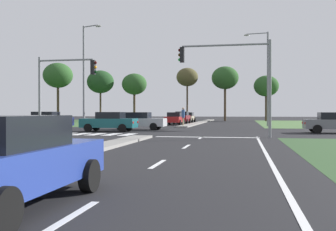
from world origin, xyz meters
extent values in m
plane|color=black|center=(0.00, 30.00, 0.00)|extent=(200.00, 200.00, 0.00)
cube|color=#385B2D|center=(-25.50, 54.50, 0.00)|extent=(35.00, 35.00, 0.01)
cube|color=gray|center=(0.00, 11.00, 0.07)|extent=(1.20, 22.00, 0.14)
cube|color=gray|center=(0.00, 55.00, 0.07)|extent=(1.20, 36.00, 0.14)
cube|color=silver|center=(3.50, 4.32, 0.01)|extent=(0.14, 2.00, 0.01)
cube|color=silver|center=(3.50, 10.32, 0.01)|extent=(0.14, 2.00, 0.01)
cube|color=silver|center=(3.50, 16.32, 0.01)|extent=(0.14, 2.00, 0.01)
cube|color=silver|center=(3.50, 22.32, 0.01)|extent=(0.14, 2.00, 0.01)
cube|color=silver|center=(6.85, 12.00, 0.01)|extent=(0.14, 24.00, 0.01)
cube|color=silver|center=(3.80, 23.00, 0.01)|extent=(6.40, 0.50, 0.01)
cube|color=silver|center=(-6.40, 24.80, 0.01)|extent=(0.70, 2.80, 0.01)
cube|color=silver|center=(-5.25, 24.80, 0.01)|extent=(0.70, 2.80, 0.01)
cube|color=silver|center=(-4.10, 24.80, 0.01)|extent=(0.70, 2.80, 0.01)
cube|color=silver|center=(-2.95, 24.80, 0.01)|extent=(0.70, 2.80, 0.01)
cube|color=silver|center=(-1.80, 24.80, 0.01)|extent=(0.70, 2.80, 0.01)
cube|color=#161E47|center=(-11.41, 31.57, 0.69)|extent=(4.39, 1.84, 0.74)
cube|color=black|center=(-11.56, 31.57, 1.32)|extent=(2.02, 1.62, 0.52)
cube|color=red|center=(-13.63, 32.27, 0.77)|extent=(0.04, 0.20, 0.14)
cube|color=red|center=(-13.63, 30.87, 0.77)|extent=(0.04, 0.20, 0.14)
cylinder|color=black|center=(-10.01, 32.49, 0.32)|extent=(0.64, 0.22, 0.64)
cylinder|color=black|center=(-10.01, 30.65, 0.32)|extent=(0.64, 0.22, 0.64)
cylinder|color=black|center=(-12.82, 32.49, 0.32)|extent=(0.64, 0.22, 0.64)
cylinder|color=black|center=(-12.82, 30.65, 0.32)|extent=(0.64, 0.22, 0.64)
cube|color=#A31919|center=(-2.15, 45.45, 0.66)|extent=(1.77, 4.37, 0.67)
cube|color=black|center=(-2.15, 45.60, 1.25)|extent=(1.55, 2.01, 0.52)
cube|color=red|center=(-1.48, 47.66, 0.72)|extent=(0.20, 0.04, 0.14)
cube|color=red|center=(-2.83, 47.66, 0.72)|extent=(0.20, 0.04, 0.14)
cylinder|color=black|center=(-1.27, 44.06, 0.32)|extent=(0.22, 0.64, 0.64)
cylinder|color=black|center=(-3.04, 44.06, 0.32)|extent=(0.22, 0.64, 0.64)
cylinder|color=black|center=(-1.27, 46.85, 0.32)|extent=(0.22, 0.64, 0.64)
cylinder|color=black|center=(-3.04, 46.85, 0.32)|extent=(0.22, 0.64, 0.64)
cube|color=#BCAD8E|center=(-2.32, 57.53, 0.65)|extent=(1.88, 4.40, 0.65)
cube|color=black|center=(-2.32, 57.68, 1.23)|extent=(1.65, 2.02, 0.52)
cube|color=red|center=(-1.61, 59.75, 0.71)|extent=(0.20, 0.04, 0.14)
cube|color=red|center=(-3.03, 59.75, 0.71)|extent=(0.20, 0.04, 0.14)
cylinder|color=black|center=(-1.38, 56.13, 0.32)|extent=(0.22, 0.64, 0.64)
cylinder|color=black|center=(-3.26, 56.13, 0.32)|extent=(0.22, 0.64, 0.64)
cylinder|color=black|center=(-1.38, 58.94, 0.32)|extent=(0.22, 0.64, 0.64)
cylinder|color=black|center=(-3.26, 58.94, 0.32)|extent=(0.22, 0.64, 0.64)
cube|color=#19565B|center=(-4.53, 28.67, 0.68)|extent=(4.37, 1.76, 0.71)
cube|color=black|center=(-4.38, 28.67, 1.29)|extent=(2.01, 1.55, 0.52)
cube|color=red|center=(-2.33, 28.00, 0.75)|extent=(0.04, 0.20, 0.14)
cube|color=red|center=(-2.33, 29.34, 0.75)|extent=(0.04, 0.20, 0.14)
cylinder|color=black|center=(-5.93, 27.79, 0.32)|extent=(0.64, 0.22, 0.64)
cylinder|color=black|center=(-5.93, 29.55, 0.32)|extent=(0.64, 0.22, 0.64)
cylinder|color=black|center=(-3.13, 27.79, 0.32)|extent=(0.64, 0.22, 0.64)
cylinder|color=black|center=(-3.13, 29.55, 0.32)|extent=(0.64, 0.22, 0.64)
cube|color=slate|center=(12.72, 29.56, 0.67)|extent=(4.51, 1.73, 0.69)
cube|color=black|center=(12.57, 29.56, 1.27)|extent=(2.07, 1.52, 0.52)
cube|color=red|center=(10.45, 30.22, 0.73)|extent=(0.04, 0.20, 0.14)
cube|color=red|center=(10.45, 28.91, 0.73)|extent=(0.04, 0.20, 0.14)
cylinder|color=black|center=(11.28, 30.43, 0.32)|extent=(0.64, 0.22, 0.64)
cylinder|color=black|center=(11.28, 28.70, 0.32)|extent=(0.64, 0.22, 0.64)
cube|color=maroon|center=(-2.16, 51.26, 0.71)|extent=(1.73, 4.36, 0.78)
cube|color=black|center=(-2.16, 51.41, 1.36)|extent=(1.52, 2.00, 0.52)
cube|color=red|center=(-1.50, 53.46, 0.79)|extent=(0.20, 0.04, 0.14)
cube|color=red|center=(-2.82, 53.46, 0.79)|extent=(0.20, 0.04, 0.14)
cylinder|color=black|center=(-1.29, 49.87, 0.32)|extent=(0.22, 0.64, 0.64)
cylinder|color=black|center=(-3.02, 49.87, 0.32)|extent=(0.22, 0.64, 0.64)
cylinder|color=black|center=(-1.29, 52.66, 0.32)|extent=(0.22, 0.64, 0.64)
cylinder|color=black|center=(-3.02, 52.66, 0.32)|extent=(0.22, 0.64, 0.64)
cube|color=#B7B7BC|center=(-2.92, 32.01, 0.67)|extent=(4.60, 1.79, 0.69)
cube|color=black|center=(-3.07, 32.01, 1.27)|extent=(2.12, 1.57, 0.52)
cube|color=red|center=(-5.24, 32.69, 0.74)|extent=(0.04, 0.20, 0.14)
cube|color=red|center=(-5.24, 31.33, 0.74)|extent=(0.04, 0.20, 0.14)
cylinder|color=black|center=(-1.45, 32.91, 0.32)|extent=(0.64, 0.22, 0.64)
cylinder|color=black|center=(-1.45, 31.12, 0.32)|extent=(0.64, 0.22, 0.64)
cylinder|color=black|center=(-4.39, 32.91, 0.32)|extent=(0.64, 0.22, 0.64)
cylinder|color=black|center=(-4.39, 31.12, 0.32)|extent=(0.64, 0.22, 0.64)
cube|color=navy|center=(2.18, 4.71, 0.65)|extent=(1.77, 4.40, 0.67)
cube|color=black|center=(2.18, 4.56, 1.25)|extent=(1.56, 2.02, 0.52)
cylinder|color=black|center=(1.29, 6.11, 0.32)|extent=(0.22, 0.64, 0.64)
cylinder|color=black|center=(3.07, 6.11, 0.32)|extent=(0.22, 0.64, 0.64)
cylinder|color=black|center=(3.07, 3.30, 0.32)|extent=(0.22, 0.64, 0.64)
cylinder|color=gray|center=(-7.60, 23.40, 2.64)|extent=(0.18, 0.18, 5.29)
cylinder|color=gray|center=(-5.68, 23.40, 5.04)|extent=(3.84, 0.12, 0.12)
cube|color=black|center=(-3.76, 23.40, 4.51)|extent=(0.26, 0.32, 0.95)
sphere|color=#360503|center=(-3.60, 23.40, 4.81)|extent=(0.20, 0.20, 0.20)
sphere|color=orange|center=(-3.60, 23.40, 4.51)|extent=(0.20, 0.20, 0.20)
sphere|color=black|center=(-3.60, 23.40, 4.21)|extent=(0.20, 0.20, 0.20)
cylinder|color=gray|center=(7.60, 23.40, 2.98)|extent=(0.18, 0.18, 5.95)
cylinder|color=gray|center=(4.90, 23.40, 5.70)|extent=(5.40, 0.12, 0.12)
cube|color=black|center=(2.20, 23.40, 5.18)|extent=(0.26, 0.32, 0.95)
sphere|color=#360503|center=(2.04, 23.40, 5.48)|extent=(0.20, 0.20, 0.20)
sphere|color=#3A2405|center=(2.04, 23.40, 5.18)|extent=(0.20, 0.20, 0.20)
sphere|color=green|center=(2.04, 23.40, 4.88)|extent=(0.20, 0.20, 0.20)
cylinder|color=gray|center=(-8.60, 33.26, 4.79)|extent=(0.20, 0.20, 9.57)
cylinder|color=gray|center=(-7.78, 32.97, 9.47)|extent=(1.68, 0.67, 0.10)
ellipsoid|color=#B2B2A8|center=(-6.95, 32.68, 9.37)|extent=(0.56, 0.28, 0.20)
cylinder|color=gray|center=(8.60, 42.47, 5.10)|extent=(0.20, 0.20, 10.20)
cylinder|color=gray|center=(7.46, 42.63, 10.10)|extent=(2.29, 0.42, 0.10)
ellipsoid|color=#B2B2A8|center=(6.32, 42.79, 10.00)|extent=(0.56, 0.28, 0.20)
cylinder|color=#9E8966|center=(-0.21, 39.69, 0.55)|extent=(0.16, 0.16, 0.81)
cylinder|color=#335184|center=(-0.21, 39.69, 1.38)|extent=(0.34, 0.34, 0.85)
sphere|color=tan|center=(-0.21, 39.69, 1.92)|extent=(0.24, 0.24, 0.24)
cylinder|color=#423323|center=(-26.41, 63.57, 3.32)|extent=(0.43, 0.43, 6.63)
ellipsoid|color=#285123|center=(-26.41, 63.57, 8.07)|extent=(5.22, 5.22, 4.44)
cylinder|color=#423323|center=(-19.45, 66.26, 2.84)|extent=(0.32, 0.32, 5.68)
ellipsoid|color=#1E421E|center=(-19.45, 66.26, 7.01)|extent=(4.85, 4.85, 4.12)
cylinder|color=#423323|center=(-13.56, 67.93, 2.70)|extent=(0.42, 0.42, 5.39)
ellipsoid|color=#285123|center=(-13.56, 67.93, 6.64)|extent=(4.55, 4.55, 3.87)
cylinder|color=#423323|center=(-3.44, 65.37, 3.25)|extent=(0.29, 0.29, 6.51)
ellipsoid|color=#4C4728|center=(-3.44, 65.37, 7.53)|extent=(3.71, 3.71, 3.15)
cylinder|color=#423323|center=(2.88, 67.49, 3.10)|extent=(0.40, 0.40, 6.21)
ellipsoid|color=#285123|center=(2.88, 67.49, 7.49)|extent=(4.65, 4.65, 3.95)
cylinder|color=#423323|center=(9.82, 67.33, 2.41)|extent=(0.40, 0.40, 4.81)
ellipsoid|color=#285123|center=(9.82, 67.33, 5.96)|extent=(4.19, 4.19, 3.56)
camera|label=1|loc=(6.02, -1.08, 1.57)|focal=41.88mm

